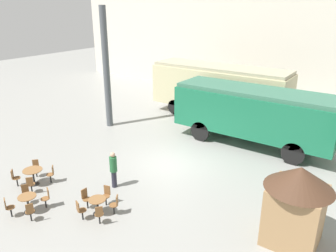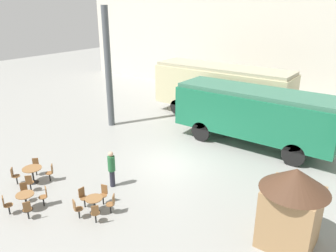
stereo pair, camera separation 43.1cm
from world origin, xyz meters
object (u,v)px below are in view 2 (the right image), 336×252
at_px(cafe_table_far, 32,171).
at_px(ticket_kiosk, 292,203).
at_px(cafe_chair_0, 95,213).
at_px(passenger_coach_vintage, 222,88).
at_px(visitor_person, 112,168).
at_px(streamlined_locomotive, 267,114).
at_px(cafe_table_mid, 26,198).
at_px(cafe_table_near, 94,202).

distance_m(cafe_table_far, ticket_kiosk, 11.56).
distance_m(cafe_table_far, cafe_chair_0, 4.79).
distance_m(passenger_coach_vintage, visitor_person, 11.94).
distance_m(cafe_chair_0, visitor_person, 2.86).
height_order(passenger_coach_vintage, visitor_person, passenger_coach_vintage).
bearing_deg(streamlined_locomotive, visitor_person, -115.77).
bearing_deg(cafe_table_far, visitor_person, 31.77).
bearing_deg(ticket_kiosk, streamlined_locomotive, 116.52).
bearing_deg(cafe_chair_0, cafe_table_mid, 58.47).
relative_size(cafe_table_near, ticket_kiosk, 0.24).
relative_size(visitor_person, ticket_kiosk, 0.59).
xyz_separation_m(passenger_coach_vintage, cafe_table_far, (-2.68, -13.89, -1.67)).
distance_m(cafe_table_mid, cafe_table_far, 2.30).
height_order(cafe_table_mid, cafe_chair_0, cafe_chair_0).
distance_m(cafe_table_mid, visitor_person, 3.81).
relative_size(passenger_coach_vintage, cafe_table_near, 14.26).
bearing_deg(streamlined_locomotive, cafe_table_near, -106.86).
height_order(cafe_table_mid, cafe_table_far, cafe_table_far).
distance_m(cafe_chair_0, ticket_kiosk, 7.25).
height_order(cafe_table_near, cafe_chair_0, cafe_chair_0).
xyz_separation_m(streamlined_locomotive, cafe_table_near, (-3.15, -10.40, -1.57)).
relative_size(streamlined_locomotive, cafe_chair_0, 13.11).
distance_m(streamlined_locomotive, cafe_table_near, 10.98).
bearing_deg(cafe_chair_0, streamlined_locomotive, -64.84).
bearing_deg(cafe_chair_0, cafe_table_far, 34.22).
relative_size(cafe_table_far, cafe_chair_0, 1.03).
xyz_separation_m(cafe_chair_0, ticket_kiosk, (6.35, 3.31, 1.16)).
height_order(cafe_chair_0, visitor_person, visitor_person).
height_order(cafe_chair_0, ticket_kiosk, ticket_kiosk).
bearing_deg(cafe_table_near, ticket_kiosk, 22.47).
height_order(passenger_coach_vintage, cafe_table_near, passenger_coach_vintage).
bearing_deg(cafe_table_far, streamlined_locomotive, 54.94).
xyz_separation_m(streamlined_locomotive, cafe_table_far, (-7.36, -10.49, -1.47)).
bearing_deg(cafe_table_far, ticket_kiosk, 14.86).
xyz_separation_m(streamlined_locomotive, cafe_chair_0, (-2.58, -10.85, -1.58)).
distance_m(passenger_coach_vintage, cafe_table_near, 13.99).
xyz_separation_m(streamlined_locomotive, ticket_kiosk, (3.76, -7.54, -0.41)).
relative_size(cafe_chair_0, ticket_kiosk, 0.29).
xyz_separation_m(passenger_coach_vintage, visitor_person, (0.60, -11.86, -1.32)).
xyz_separation_m(cafe_table_near, cafe_table_mid, (-2.43, -1.54, 0.04)).
relative_size(streamlined_locomotive, cafe_table_mid, 15.10).
height_order(cafe_table_far, visitor_person, visitor_person).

